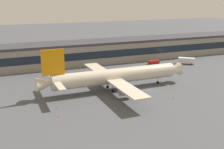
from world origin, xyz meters
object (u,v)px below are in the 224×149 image
at_px(belt_loader, 154,62).
at_px(pushback_tractor, 57,71).
at_px(traffic_cone_2, 173,98).
at_px(traffic_cone_0, 58,108).
at_px(traffic_cone_3, 59,116).
at_px(traffic_cone_1, 122,98).
at_px(airliner, 114,76).
at_px(fuel_truck, 187,60).

xyz_separation_m(belt_loader, pushback_tractor, (-51.68, 1.26, -0.10)).
bearing_deg(belt_loader, traffic_cone_2, -113.22).
relative_size(traffic_cone_0, traffic_cone_3, 1.02).
xyz_separation_m(belt_loader, traffic_cone_0, (-60.94, -42.28, -0.85)).
height_order(traffic_cone_0, traffic_cone_2, traffic_cone_0).
relative_size(traffic_cone_2, traffic_cone_3, 0.96).
distance_m(traffic_cone_0, traffic_cone_2, 40.44).
bearing_deg(pushback_tractor, traffic_cone_2, -58.78).
xyz_separation_m(belt_loader, traffic_cone_1, (-37.97, -42.46, -0.81)).
distance_m(airliner, fuel_truck, 58.96).
relative_size(pushback_tractor, traffic_cone_3, 8.97).
relative_size(belt_loader, traffic_cone_1, 9.44).
bearing_deg(pushback_tractor, traffic_cone_3, -101.66).
bearing_deg(traffic_cone_3, fuel_truck, 28.30).
relative_size(belt_loader, traffic_cone_3, 11.00).
xyz_separation_m(airliner, traffic_cone_0, (-24.32, -10.67, -5.15)).
xyz_separation_m(pushback_tractor, traffic_cone_0, (-9.26, -43.54, -0.75)).
xyz_separation_m(pushback_tractor, traffic_cone_1, (13.71, -43.72, -0.70)).
height_order(pushback_tractor, traffic_cone_1, pushback_tractor).
distance_m(belt_loader, pushback_tractor, 51.70).
bearing_deg(fuel_truck, traffic_cone_0, -155.19).
xyz_separation_m(fuel_truck, traffic_cone_3, (-78.59, -42.32, -1.59)).
relative_size(traffic_cone_0, traffic_cone_1, 0.88).
height_order(pushback_tractor, traffic_cone_3, pushback_tractor).
height_order(belt_loader, traffic_cone_2, belt_loader).
bearing_deg(traffic_cone_1, traffic_cone_0, 179.54).
height_order(airliner, traffic_cone_0, airliner).
relative_size(airliner, belt_loader, 9.11).
height_order(airliner, traffic_cone_1, airliner).
xyz_separation_m(airliner, traffic_cone_2, (15.53, -17.59, -5.17)).
relative_size(airliner, fuel_truck, 7.21).
height_order(traffic_cone_1, traffic_cone_3, traffic_cone_1).
distance_m(fuel_truck, traffic_cone_0, 85.42).
distance_m(belt_loader, traffic_cone_3, 78.88).
distance_m(traffic_cone_1, traffic_cone_3, 24.85).
xyz_separation_m(traffic_cone_0, traffic_cone_1, (22.97, -0.18, 0.04)).
bearing_deg(airliner, traffic_cone_1, -97.05).
distance_m(pushback_tractor, traffic_cone_2, 59.00).
distance_m(traffic_cone_0, traffic_cone_1, 22.97).
distance_m(airliner, traffic_cone_0, 27.05).
distance_m(belt_loader, traffic_cone_0, 74.17).
bearing_deg(traffic_cone_2, traffic_cone_1, 158.25).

